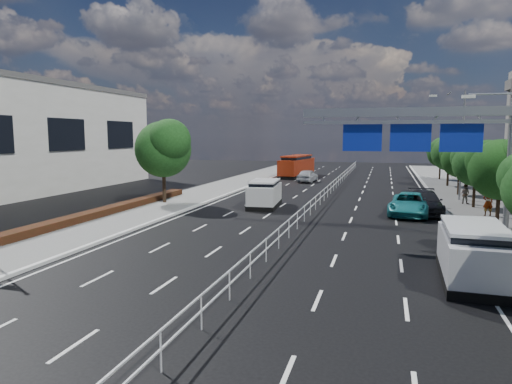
% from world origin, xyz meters
% --- Properties ---
extents(ground, '(160.00, 160.00, 0.00)m').
position_xyz_m(ground, '(0.00, 0.00, 0.00)').
color(ground, black).
rests_on(ground, ground).
extents(kerb_near, '(0.25, 140.00, 0.15)m').
position_xyz_m(kerb_near, '(-9.00, 0.00, 0.07)').
color(kerb_near, silver).
rests_on(kerb_near, ground).
extents(median_fence, '(0.05, 85.00, 1.02)m').
position_xyz_m(median_fence, '(0.00, 22.50, 0.53)').
color(median_fence, silver).
rests_on(median_fence, ground).
extents(hedge_near, '(1.00, 36.00, 0.44)m').
position_xyz_m(hedge_near, '(-13.30, 5.00, 0.36)').
color(hedge_near, black).
rests_on(hedge_near, sidewalk_near).
extents(overhead_gantry, '(10.24, 0.38, 7.45)m').
position_xyz_m(overhead_gantry, '(6.74, 10.05, 5.61)').
color(overhead_gantry, gray).
rests_on(overhead_gantry, ground).
extents(streetlight_far, '(2.78, 2.40, 9.00)m').
position_xyz_m(streetlight_far, '(10.50, 26.00, 5.21)').
color(streetlight_far, gray).
rests_on(streetlight_far, ground).
extents(near_tree_back, '(4.84, 4.51, 6.69)m').
position_xyz_m(near_tree_back, '(-11.94, 17.97, 4.61)').
color(near_tree_back, black).
rests_on(near_tree_back, ground).
extents(far_tree_d, '(3.85, 3.59, 5.34)m').
position_xyz_m(far_tree_d, '(11.25, 14.48, 3.69)').
color(far_tree_d, black).
rests_on(far_tree_d, ground).
extents(far_tree_e, '(3.63, 3.38, 5.13)m').
position_xyz_m(far_tree_e, '(11.25, 21.98, 3.56)').
color(far_tree_e, black).
rests_on(far_tree_e, ground).
extents(far_tree_f, '(3.52, 3.28, 5.02)m').
position_xyz_m(far_tree_f, '(11.24, 29.48, 3.49)').
color(far_tree_f, black).
rests_on(far_tree_f, ground).
extents(far_tree_g, '(3.96, 3.69, 5.45)m').
position_xyz_m(far_tree_g, '(11.25, 36.98, 3.75)').
color(far_tree_g, black).
rests_on(far_tree_g, ground).
extents(far_tree_h, '(3.41, 3.18, 4.91)m').
position_xyz_m(far_tree_h, '(11.24, 44.48, 3.42)').
color(far_tree_h, black).
rests_on(far_tree_h, ground).
extents(white_minivan, '(2.47, 4.90, 2.06)m').
position_xyz_m(white_minivan, '(-3.96, 18.76, 1.01)').
color(white_minivan, black).
rests_on(white_minivan, ground).
extents(red_bus, '(3.36, 9.66, 2.83)m').
position_xyz_m(red_bus, '(-6.43, 44.81, 1.47)').
color(red_bus, black).
rests_on(red_bus, ground).
extents(near_car_silver, '(2.15, 4.47, 1.47)m').
position_xyz_m(near_car_silver, '(-3.90, 38.36, 0.74)').
color(near_car_silver, '#A9ACB1').
rests_on(near_car_silver, ground).
extents(near_car_dark, '(2.02, 4.40, 1.40)m').
position_xyz_m(near_car_dark, '(-7.25, 51.59, 0.70)').
color(near_car_dark, black).
rests_on(near_car_dark, ground).
extents(silver_minivan, '(2.35, 5.22, 2.14)m').
position_xyz_m(silver_minivan, '(8.08, 3.61, 1.05)').
color(silver_minivan, black).
rests_on(silver_minivan, ground).
extents(parked_car_teal, '(3.13, 5.75, 1.53)m').
position_xyz_m(parked_car_teal, '(6.50, 17.92, 0.76)').
color(parked_car_teal, '#1B757C').
rests_on(parked_car_teal, ground).
extents(parked_car_dark, '(2.37, 5.44, 1.56)m').
position_xyz_m(parked_car_dark, '(7.56, 19.00, 0.78)').
color(parked_car_dark, black).
rests_on(parked_car_dark, ground).
extents(pedestrian_a, '(0.74, 0.57, 1.80)m').
position_xyz_m(pedestrian_a, '(11.43, 18.30, 1.04)').
color(pedestrian_a, gray).
rests_on(pedestrian_a, sidewalk_far).
extents(pedestrian_b, '(0.94, 0.89, 1.54)m').
position_xyz_m(pedestrian_b, '(10.86, 23.67, 0.91)').
color(pedestrian_b, gray).
rests_on(pedestrian_b, sidewalk_far).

